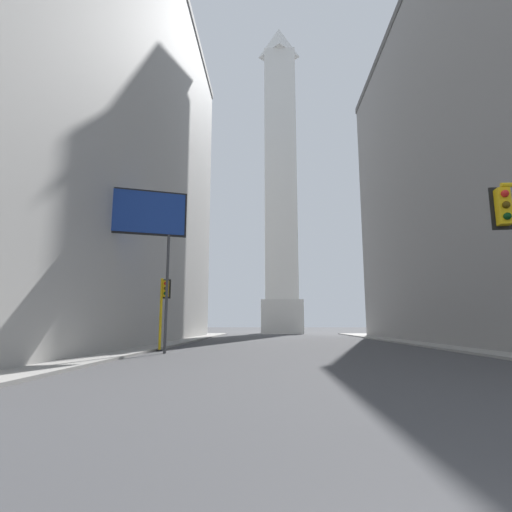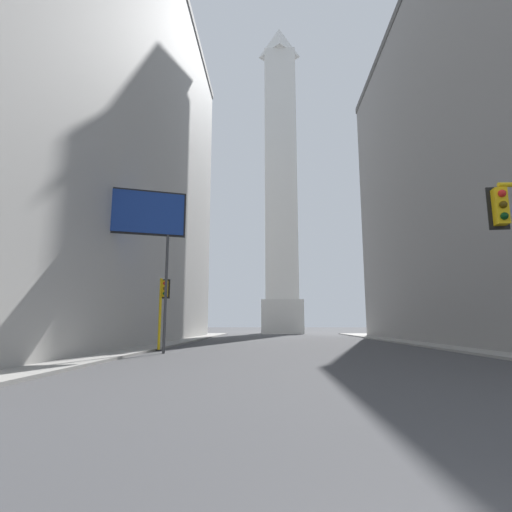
% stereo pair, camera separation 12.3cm
% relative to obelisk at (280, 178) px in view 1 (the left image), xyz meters
% --- Properties ---
extents(sidewalk_left, '(5.00, 87.02, 0.15)m').
position_rel_obelisk_xyz_m(sidewalk_left, '(-12.27, -46.41, -29.84)').
color(sidewalk_left, gray).
rests_on(sidewalk_left, ground_plane).
extents(sidewalk_right, '(5.00, 87.02, 0.15)m').
position_rel_obelisk_xyz_m(sidewalk_right, '(12.27, -46.41, -29.84)').
color(sidewalk_right, gray).
rests_on(sidewalk_right, ground_plane).
extents(building_left, '(28.06, 56.54, 40.98)m').
position_rel_obelisk_xyz_m(building_left, '(-25.79, -39.67, -9.41)').
color(building_left, '#B2AFAA').
rests_on(building_left, ground_plane).
extents(obelisk, '(7.55, 7.55, 62.74)m').
position_rel_obelisk_xyz_m(obelisk, '(0.00, 0.00, 0.00)').
color(obelisk, silver).
rests_on(obelisk, ground_plane).
extents(traffic_light_mid_left, '(0.77, 0.50, 4.86)m').
position_rel_obelisk_xyz_m(traffic_light_mid_left, '(-9.36, -47.54, -26.70)').
color(traffic_light_mid_left, yellow).
rests_on(traffic_light_mid_left, ground_plane).
extents(billboard_sign, '(6.33, 2.38, 10.31)m').
position_rel_obelisk_xyz_m(billboard_sign, '(-10.75, -50.33, -21.43)').
color(billboard_sign, '#3F3F42').
rests_on(billboard_sign, ground_plane).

